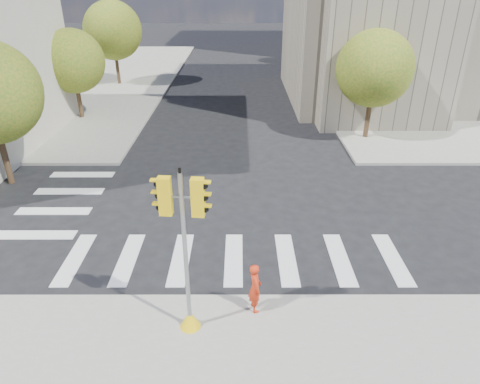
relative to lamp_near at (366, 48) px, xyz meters
name	(u,v)px	position (x,y,z in m)	size (l,w,h in m)	color
ground	(237,228)	(-8.00, -14.00, -4.58)	(160.00, 160.00, 0.00)	black
sidewalk_far_right	(455,79)	(12.00, 12.00, -4.50)	(28.00, 40.00, 0.15)	gray
sidewalk_far_left	(22,79)	(-28.00, 12.00, -4.50)	(28.00, 40.00, 0.15)	gray
tree_lw_mid	(73,61)	(-18.50, 0.00, -0.82)	(4.00, 4.00, 5.77)	#382616
tree_lw_far	(113,30)	(-18.50, 10.00, -0.04)	(4.80, 4.80, 6.95)	#382616
tree_re_near	(375,69)	(-0.50, -4.00, -0.53)	(4.20, 4.20, 6.16)	#382616
tree_re_mid	(333,36)	(-0.50, 8.00, -0.23)	(4.60, 4.60, 6.66)	#382616
tree_re_far	(310,26)	(-0.50, 20.00, -0.71)	(4.00, 4.00, 5.88)	#382616
lamp_near	(366,48)	(0.00, 0.00, 0.00)	(0.35, 0.18, 8.11)	black
lamp_far	(326,25)	(0.00, 14.00, 0.00)	(0.35, 0.18, 8.11)	black
traffic_signal	(186,267)	(-9.23, -19.28, -2.46)	(1.08, 0.56, 4.65)	yellow
photographer	(255,288)	(-7.47, -18.60, -3.67)	(0.55, 0.36, 1.52)	red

